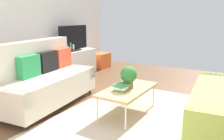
{
  "coord_description": "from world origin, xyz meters",
  "views": [
    {
      "loc": [
        -3.0,
        -1.49,
        1.52
      ],
      "look_at": [
        0.19,
        0.46,
        0.65
      ],
      "focal_mm": 37.63,
      "sensor_mm": 36.0,
      "label": 1
    }
  ],
  "objects_px": {
    "potted_plant": "(129,76)",
    "bottle_2": "(73,48)",
    "tv_console": "(74,63)",
    "coffee_table": "(128,90)",
    "couch_beige": "(43,79)",
    "bottle_0": "(68,49)",
    "vase_0": "(55,51)",
    "storage_trunk": "(101,60)",
    "vase_1": "(60,50)",
    "tv": "(73,39)",
    "bottle_1": "(71,47)",
    "table_book_0": "(122,89)"
  },
  "relations": [
    {
      "from": "couch_beige",
      "to": "bottle_2",
      "type": "relative_size",
      "value": 11.4
    },
    {
      "from": "vase_1",
      "to": "couch_beige",
      "type": "bearing_deg",
      "value": -146.09
    },
    {
      "from": "potted_plant",
      "to": "bottle_2",
      "type": "height_order",
      "value": "bottle_2"
    },
    {
      "from": "table_book_0",
      "to": "vase_0",
      "type": "relative_size",
      "value": 1.99
    },
    {
      "from": "tv",
      "to": "storage_trunk",
      "type": "xyz_separation_m",
      "value": [
        1.1,
        -0.08,
        -0.73
      ]
    },
    {
      "from": "storage_trunk",
      "to": "vase_0",
      "type": "bearing_deg",
      "value": 174.9
    },
    {
      "from": "bottle_1",
      "to": "bottle_2",
      "type": "bearing_deg",
      "value": 0.0
    },
    {
      "from": "table_book_0",
      "to": "vase_1",
      "type": "xyz_separation_m",
      "value": [
        1.19,
        2.37,
        0.28
      ]
    },
    {
      "from": "tv",
      "to": "bottle_0",
      "type": "distance_m",
      "value": 0.34
    },
    {
      "from": "tv_console",
      "to": "vase_1",
      "type": "relative_size",
      "value": 9.2
    },
    {
      "from": "bottle_1",
      "to": "bottle_0",
      "type": "bearing_deg",
      "value": 180.0
    },
    {
      "from": "bottle_1",
      "to": "bottle_2",
      "type": "distance_m",
      "value": 0.1
    },
    {
      "from": "potted_plant",
      "to": "bottle_1",
      "type": "distance_m",
      "value": 2.67
    },
    {
      "from": "table_book_0",
      "to": "tv",
      "type": "bearing_deg",
      "value": 55.01
    },
    {
      "from": "bottle_2",
      "to": "coffee_table",
      "type": "bearing_deg",
      "value": -121.8
    },
    {
      "from": "potted_plant",
      "to": "bottle_2",
      "type": "bearing_deg",
      "value": 58.42
    },
    {
      "from": "storage_trunk",
      "to": "bottle_0",
      "type": "relative_size",
      "value": 2.85
    },
    {
      "from": "bottle_0",
      "to": "bottle_2",
      "type": "bearing_deg",
      "value": 0.0
    },
    {
      "from": "tv_console",
      "to": "coffee_table",
      "type": "bearing_deg",
      "value": -122.16
    },
    {
      "from": "coffee_table",
      "to": "storage_trunk",
      "type": "relative_size",
      "value": 2.12
    },
    {
      "from": "couch_beige",
      "to": "bottle_1",
      "type": "distance_m",
      "value": 1.97
    },
    {
      "from": "bottle_0",
      "to": "bottle_1",
      "type": "relative_size",
      "value": 0.79
    },
    {
      "from": "tv",
      "to": "bottle_2",
      "type": "height_order",
      "value": "tv"
    },
    {
      "from": "coffee_table",
      "to": "tv",
      "type": "relative_size",
      "value": 1.1
    },
    {
      "from": "bottle_1",
      "to": "table_book_0",
      "type": "bearing_deg",
      "value": -122.7
    },
    {
      "from": "storage_trunk",
      "to": "potted_plant",
      "type": "relative_size",
      "value": 1.5
    },
    {
      "from": "vase_0",
      "to": "bottle_1",
      "type": "xyz_separation_m",
      "value": [
        0.43,
        -0.09,
        0.06
      ]
    },
    {
      "from": "tv",
      "to": "bottle_1",
      "type": "distance_m",
      "value": 0.25
    },
    {
      "from": "vase_0",
      "to": "tv_console",
      "type": "bearing_deg",
      "value": -4.93
    },
    {
      "from": "tv",
      "to": "bottle_1",
      "type": "height_order",
      "value": "tv"
    },
    {
      "from": "tv_console",
      "to": "vase_0",
      "type": "height_order",
      "value": "vase_0"
    },
    {
      "from": "vase_1",
      "to": "bottle_1",
      "type": "height_order",
      "value": "bottle_1"
    },
    {
      "from": "potted_plant",
      "to": "table_book_0",
      "type": "distance_m",
      "value": 0.23
    },
    {
      "from": "storage_trunk",
      "to": "vase_0",
      "type": "distance_m",
      "value": 1.75
    },
    {
      "from": "vase_1",
      "to": "vase_0",
      "type": "bearing_deg",
      "value": 180.0
    },
    {
      "from": "vase_0",
      "to": "bottle_2",
      "type": "height_order",
      "value": "bottle_2"
    },
    {
      "from": "vase_0",
      "to": "bottle_0",
      "type": "relative_size",
      "value": 0.66
    },
    {
      "from": "couch_beige",
      "to": "vase_0",
      "type": "bearing_deg",
      "value": -149.96
    },
    {
      "from": "coffee_table",
      "to": "vase_1",
      "type": "relative_size",
      "value": 7.23
    },
    {
      "from": "bottle_1",
      "to": "vase_0",
      "type": "bearing_deg",
      "value": 168.29
    },
    {
      "from": "couch_beige",
      "to": "storage_trunk",
      "type": "relative_size",
      "value": 3.82
    },
    {
      "from": "couch_beige",
      "to": "bottle_1",
      "type": "relative_size",
      "value": 8.62
    },
    {
      "from": "bottle_0",
      "to": "couch_beige",
      "type": "bearing_deg",
      "value": -151.27
    },
    {
      "from": "storage_trunk",
      "to": "vase_1",
      "type": "relative_size",
      "value": 3.42
    },
    {
      "from": "storage_trunk",
      "to": "table_book_0",
      "type": "distance_m",
      "value": 3.51
    },
    {
      "from": "couch_beige",
      "to": "bottle_0",
      "type": "xyz_separation_m",
      "value": [
        1.62,
        0.89,
        0.28
      ]
    },
    {
      "from": "table_book_0",
      "to": "bottle_2",
      "type": "xyz_separation_m",
      "value": [
        1.56,
        2.28,
        0.29
      ]
    },
    {
      "from": "vase_0",
      "to": "bottle_2",
      "type": "xyz_separation_m",
      "value": [
        0.53,
        -0.09,
        0.03
      ]
    },
    {
      "from": "tv_console",
      "to": "bottle_1",
      "type": "distance_m",
      "value": 0.46
    },
    {
      "from": "coffee_table",
      "to": "bottle_1",
      "type": "relative_size",
      "value": 4.77
    }
  ]
}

